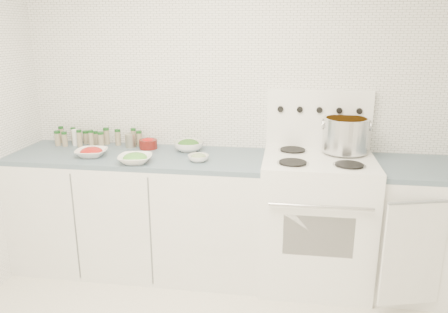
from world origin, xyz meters
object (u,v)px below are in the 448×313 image
bowl_snowpea (135,158)px  bowl_tomato (91,152)px  stove (315,216)px  stock_pot (345,133)px

bowl_snowpea → bowl_tomato: bearing=163.3°
stove → bowl_tomato: size_ratio=5.69×
stove → stock_pot: stove is taller
stock_pot → bowl_tomato: 1.81m
bowl_tomato → bowl_snowpea: bearing=-16.7°
stock_pot → bowl_tomato: stock_pot is taller
stove → stock_pot: (0.18, 0.14, 0.58)m
stock_pot → bowl_snowpea: (-1.43, -0.35, -0.14)m
bowl_tomato → stock_pot: bearing=7.6°
stove → bowl_snowpea: size_ratio=5.27×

